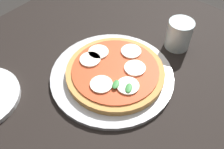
# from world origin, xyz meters

# --- Properties ---
(dining_table) EXTENTS (1.22, 1.03, 0.77)m
(dining_table) POSITION_xyz_m (0.00, 0.00, 0.67)
(dining_table) COLOR black
(dining_table) RESTS_ON ground_plane
(serving_tray) EXTENTS (0.34, 0.34, 0.01)m
(serving_tray) POSITION_xyz_m (0.10, 0.03, 0.78)
(serving_tray) COLOR silver
(serving_tray) RESTS_ON dining_table
(pizza) EXTENTS (0.27, 0.27, 0.03)m
(pizza) POSITION_xyz_m (0.11, 0.02, 0.80)
(pizza) COLOR tan
(pizza) RESTS_ON serving_tray
(glass_cup) EXTENTS (0.08, 0.08, 0.09)m
(glass_cup) POSITION_xyz_m (0.33, -0.04, 0.82)
(glass_cup) COLOR silver
(glass_cup) RESTS_ON dining_table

